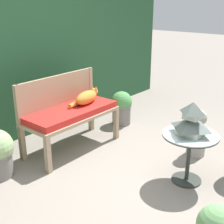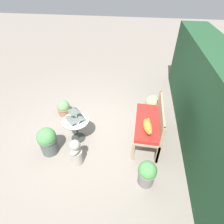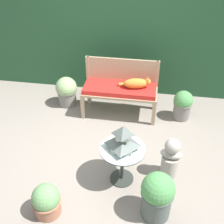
{
  "view_description": "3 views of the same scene",
  "coord_description": "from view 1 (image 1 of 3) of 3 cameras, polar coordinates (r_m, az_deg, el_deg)",
  "views": [
    {
      "loc": [
        -2.52,
        -1.59,
        1.91
      ],
      "look_at": [
        0.19,
        0.67,
        0.62
      ],
      "focal_mm": 50.0,
      "sensor_mm": 36.0,
      "label": 1
    },
    {
      "loc": [
        3.02,
        0.97,
        3.07
      ],
      "look_at": [
        -0.01,
        0.45,
        0.64
      ],
      "focal_mm": 28.0,
      "sensor_mm": 36.0,
      "label": 2
    },
    {
      "loc": [
        0.61,
        -2.94,
        2.99
      ],
      "look_at": [
        0.05,
        0.47,
        0.57
      ],
      "focal_mm": 45.0,
      "sensor_mm": 36.0,
      "label": 3
    }
  ],
  "objects": [
    {
      "name": "pagoda_birdhouse",
      "position": [
        3.34,
        14.39,
        -1.6
      ],
      "size": [
        0.34,
        0.34,
        0.36
      ],
      "color": "#B2BCA8",
      "rests_on": "patio_table"
    },
    {
      "name": "garden_bench",
      "position": [
        4.1,
        -7.37,
        -0.49
      ],
      "size": [
        1.3,
        0.55,
        0.57
      ],
      "color": "tan",
      "rests_on": "ground"
    },
    {
      "name": "garden_bust",
      "position": [
        4.11,
        15.3,
        -3.82
      ],
      "size": [
        0.31,
        0.24,
        0.62
      ],
      "rotation": [
        0.0,
        0.0,
        -0.13
      ],
      "color": "#A39E93",
      "rests_on": "ground"
    },
    {
      "name": "foliage_hedge_back",
      "position": [
        4.85,
        -18.11,
        8.05
      ],
      "size": [
        6.4,
        0.78,
        1.96
      ],
      "primitive_type": "cube",
      "color": "#234C2D",
      "rests_on": "ground"
    },
    {
      "name": "bench_backrest",
      "position": [
        4.21,
        -9.88,
        2.99
      ],
      "size": [
        1.3,
        0.06,
        0.97
      ],
      "color": "tan",
      "rests_on": "ground"
    },
    {
      "name": "patio_table",
      "position": [
        3.44,
        14.0,
        -5.83
      ],
      "size": [
        0.6,
        0.6,
        0.56
      ],
      "color": "#2D332D",
      "rests_on": "ground"
    },
    {
      "name": "ground",
      "position": [
        3.54,
        6.53,
        -12.72
      ],
      "size": [
        30.0,
        30.0,
        0.0
      ],
      "primitive_type": "plane",
      "color": "gray"
    },
    {
      "name": "cat",
      "position": [
        4.22,
        -4.7,
        2.69
      ],
      "size": [
        0.55,
        0.25,
        0.2
      ],
      "rotation": [
        0.0,
        0.0,
        0.18
      ],
      "color": "orange",
      "rests_on": "garden_bench"
    },
    {
      "name": "potted_plant_bench_right",
      "position": [
        4.96,
        1.75,
        0.9
      ],
      "size": [
        0.33,
        0.33,
        0.54
      ],
      "color": "slate",
      "rests_on": "ground"
    }
  ]
}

